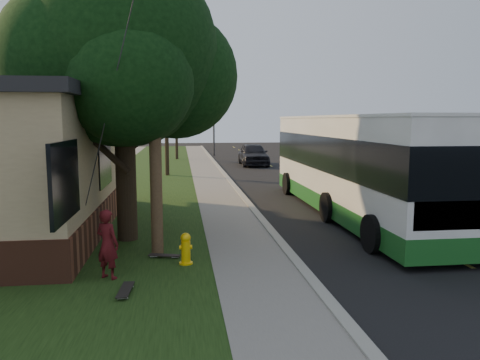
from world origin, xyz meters
The scene contains 17 objects.
ground centered at (0.00, 0.00, 0.00)m, with size 120.00×120.00×0.00m, color black.
road centered at (4.00, 10.00, 0.01)m, with size 8.00×80.00×0.01m, color black.
curb centered at (0.00, 10.00, 0.06)m, with size 0.25×80.00×0.12m, color gray.
sidewalk centered at (-1.00, 10.00, 0.04)m, with size 2.00×80.00×0.08m, color slate.
grass_verge centered at (-4.50, 10.00, 0.04)m, with size 5.00×80.00×0.07m, color black.
fire_hydrant centered at (-2.60, 0.00, 0.43)m, with size 0.32×0.32×0.74m.
utility_pole centered at (-3.31, 0.99, 4.63)m, with size 2.86×3.21×9.07m.
leafy_tree centered at (-4.17, 2.65, 5.17)m, with size 6.30×6.00×7.80m.
bare_tree_near centered at (-3.50, 18.00, 2.15)m, with size 1.38×1.21×4.31m.
bare_tree_far centered at (-3.00, 30.00, 2.00)m, with size 1.38×1.21×4.03m.
traffic_signal centered at (0.50, 34.00, 3.16)m, with size 0.18×0.22×5.50m.
transit_bus centered at (3.57, 5.35, 1.90)m, with size 3.05×13.22×3.57m.
skateboarder centered at (-4.24, -0.81, 0.82)m, with size 0.54×0.36×1.49m, color #4B0F12.
skateboard_main centered at (-3.79, -1.73, 0.13)m, with size 0.28×0.90×0.08m.
skateboard_spare centered at (-3.12, 0.56, 0.12)m, with size 0.80×0.39×0.07m.
dumpster centered at (-7.53, 4.38, 0.64)m, with size 1.61×1.43×1.20m.
distant_car centered at (2.78, 24.27, 0.84)m, with size 1.99×4.96×1.69m, color black.
Camera 1 is at (-2.68, -10.68, 3.41)m, focal length 35.00 mm.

